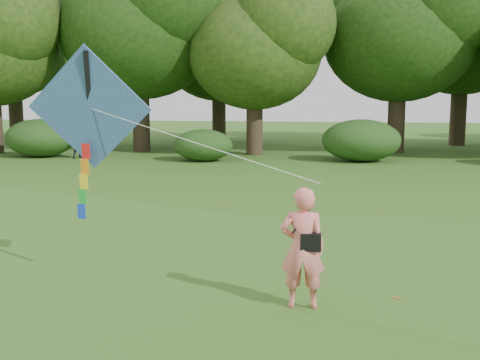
# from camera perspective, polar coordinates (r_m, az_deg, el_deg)

# --- Properties ---
(ground) EXTENTS (100.00, 100.00, 0.00)m
(ground) POSITION_cam_1_polar(r_m,az_deg,el_deg) (9.85, 0.72, -10.47)
(ground) COLOR #265114
(ground) RESTS_ON ground
(man_kite_flyer) EXTENTS (0.68, 0.46, 1.82)m
(man_kite_flyer) POSITION_cam_1_polar(r_m,az_deg,el_deg) (8.94, 5.95, -6.43)
(man_kite_flyer) COLOR #F17471
(man_kite_flyer) RESTS_ON ground
(bystander_left) EXTENTS (0.89, 0.92, 1.49)m
(bystander_left) POSITION_cam_1_polar(r_m,az_deg,el_deg) (28.97, -14.97, 3.47)
(bystander_left) COLOR #242430
(bystander_left) RESTS_ON ground
(crossbody_bag) EXTENTS (0.43, 0.20, 0.72)m
(crossbody_bag) POSITION_cam_1_polar(r_m,az_deg,el_deg) (8.88, 6.71, -5.75)
(crossbody_bag) COLOR black
(crossbody_bag) RESTS_ON ground
(flying_kite) EXTENTS (4.90, 1.44, 2.93)m
(flying_kite) POSITION_cam_1_polar(r_m,az_deg,el_deg) (10.37, -14.04, 6.33)
(flying_kite) COLOR #2540A3
(flying_kite) RESTS_ON ground
(tree_line) EXTENTS (54.70, 15.30, 9.48)m
(tree_line) POSITION_cam_1_polar(r_m,az_deg,el_deg) (32.22, 8.64, 12.82)
(tree_line) COLOR #3A2D1E
(tree_line) RESTS_ON ground
(shrub_band) EXTENTS (39.15, 3.22, 1.88)m
(shrub_band) POSITION_cam_1_polar(r_m,az_deg,el_deg) (27.01, 3.55, 3.63)
(shrub_band) COLOR #264919
(shrub_band) RESTS_ON ground
(fallen_leaves) EXTENTS (10.98, 15.69, 0.01)m
(fallen_leaves) POSITION_cam_1_polar(r_m,az_deg,el_deg) (13.20, -1.99, -5.47)
(fallen_leaves) COLOR brown
(fallen_leaves) RESTS_ON ground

